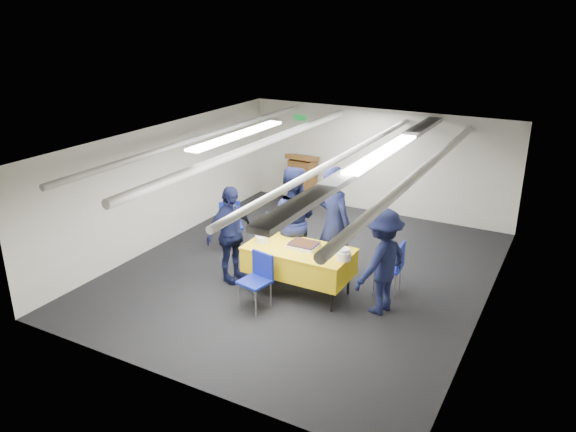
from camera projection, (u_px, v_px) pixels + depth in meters
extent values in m
plane|color=black|center=(304.00, 271.00, 9.80)|extent=(7.00, 7.00, 0.00)
cube|color=silver|center=(377.00, 162.00, 12.27)|extent=(6.00, 0.02, 2.30)
cube|color=silver|center=(166.00, 184.00, 10.74)|extent=(0.02, 7.00, 2.30)
cube|color=silver|center=(490.00, 242.00, 8.06)|extent=(0.02, 7.00, 2.30)
cube|color=silver|center=(306.00, 142.00, 9.00)|extent=(6.00, 7.00, 0.02)
cylinder|color=silver|center=(205.00, 136.00, 9.94)|extent=(0.10, 6.90, 0.10)
cylinder|color=silver|center=(258.00, 145.00, 9.46)|extent=(0.14, 6.90, 0.14)
cylinder|color=silver|center=(340.00, 158.00, 8.80)|extent=(0.10, 6.90, 0.10)
cylinder|color=silver|center=(421.00, 172.00, 8.23)|extent=(0.14, 6.90, 0.14)
cube|color=gray|center=(376.00, 157.00, 8.50)|extent=(0.28, 6.90, 0.08)
cube|color=white|center=(238.00, 135.00, 9.59)|extent=(0.25, 2.60, 0.04)
cube|color=white|center=(383.00, 153.00, 8.43)|extent=(0.25, 2.60, 0.04)
cube|color=#0C591E|center=(300.00, 118.00, 12.83)|extent=(0.30, 0.04, 0.12)
cylinder|color=black|center=(250.00, 280.00, 9.08)|extent=(0.04, 0.04, 0.36)
cylinder|color=black|center=(332.00, 301.00, 8.43)|extent=(0.04, 0.04, 0.36)
cylinder|color=black|center=(270.00, 265.00, 9.61)|extent=(0.04, 0.04, 0.36)
cylinder|color=black|center=(348.00, 284.00, 8.96)|extent=(0.04, 0.04, 0.36)
cube|color=yellow|center=(299.00, 261.00, 8.89)|extent=(1.67, 0.86, 0.39)
cube|color=yellow|center=(299.00, 249.00, 8.82)|extent=(1.69, 0.88, 0.03)
cube|color=white|center=(304.00, 246.00, 8.84)|extent=(0.44, 0.36, 0.05)
cube|color=black|center=(304.00, 243.00, 8.82)|extent=(0.43, 0.34, 0.02)
sphere|color=#0F128D|center=(288.00, 245.00, 8.78)|extent=(0.04, 0.04, 0.04)
sphere|color=#0F128D|center=(297.00, 238.00, 9.04)|extent=(0.04, 0.04, 0.04)
sphere|color=#0F128D|center=(294.00, 246.00, 8.74)|extent=(0.04, 0.04, 0.04)
sphere|color=#0F128D|center=(303.00, 239.00, 9.00)|extent=(0.04, 0.04, 0.04)
sphere|color=#0F128D|center=(299.00, 247.00, 8.69)|extent=(0.04, 0.04, 0.04)
sphere|color=#0F128D|center=(308.00, 240.00, 8.96)|extent=(0.04, 0.04, 0.04)
sphere|color=#0F128D|center=(305.00, 248.00, 8.65)|extent=(0.04, 0.04, 0.04)
sphere|color=#0F128D|center=(314.00, 241.00, 8.91)|extent=(0.04, 0.04, 0.04)
sphere|color=#0F128D|center=(310.00, 249.00, 8.60)|extent=(0.04, 0.04, 0.04)
sphere|color=#0F128D|center=(319.00, 242.00, 8.87)|extent=(0.04, 0.04, 0.04)
sphere|color=#0F128D|center=(289.00, 243.00, 8.85)|extent=(0.04, 0.04, 0.04)
sphere|color=#0F128D|center=(314.00, 248.00, 8.66)|extent=(0.04, 0.04, 0.04)
sphere|color=#0F128D|center=(292.00, 241.00, 8.92)|extent=(0.04, 0.04, 0.04)
sphere|color=#0F128D|center=(316.00, 246.00, 8.73)|extent=(0.04, 0.04, 0.04)
sphere|color=#0F128D|center=(294.00, 239.00, 8.98)|extent=(0.04, 0.04, 0.04)
sphere|color=#0F128D|center=(318.00, 244.00, 8.79)|extent=(0.04, 0.04, 0.04)
cylinder|color=white|center=(263.00, 239.00, 9.04)|extent=(0.23, 0.23, 0.11)
cylinder|color=white|center=(263.00, 234.00, 9.01)|extent=(0.19, 0.19, 0.05)
cylinder|color=white|center=(343.00, 255.00, 8.40)|extent=(0.23, 0.23, 0.13)
cylinder|color=white|center=(344.00, 250.00, 8.37)|extent=(0.19, 0.19, 0.05)
cube|color=brown|center=(303.00, 183.00, 12.84)|extent=(0.55, 0.45, 1.10)
cube|color=brown|center=(302.00, 158.00, 12.60)|extent=(0.62, 0.53, 0.21)
cylinder|color=gold|center=(298.00, 179.00, 12.59)|extent=(0.28, 0.02, 0.28)
cylinder|color=gray|center=(239.00, 296.00, 8.49)|extent=(0.02, 0.02, 0.43)
cylinder|color=gray|center=(256.00, 303.00, 8.29)|extent=(0.02, 0.02, 0.43)
cylinder|color=gray|center=(254.00, 288.00, 8.74)|extent=(0.02, 0.02, 0.43)
cylinder|color=gray|center=(271.00, 295.00, 8.54)|extent=(0.02, 0.02, 0.43)
cube|color=navy|center=(255.00, 282.00, 8.43)|extent=(0.49, 0.49, 0.04)
cube|color=navy|center=(263.00, 264.00, 8.49)|extent=(0.40, 0.11, 0.40)
cylinder|color=gray|center=(380.00, 274.00, 9.21)|extent=(0.02, 0.02, 0.43)
cylinder|color=gray|center=(374.00, 282.00, 8.92)|extent=(0.02, 0.02, 0.43)
cylinder|color=gray|center=(400.00, 278.00, 9.08)|extent=(0.02, 0.02, 0.43)
cylinder|color=gray|center=(395.00, 287.00, 8.79)|extent=(0.02, 0.02, 0.43)
cube|color=navy|center=(388.00, 267.00, 8.92)|extent=(0.45, 0.45, 0.04)
cube|color=navy|center=(401.00, 256.00, 8.77)|extent=(0.07, 0.40, 0.40)
cylinder|color=gray|center=(223.00, 242.00, 10.48)|extent=(0.02, 0.02, 0.43)
cylinder|color=gray|center=(241.00, 240.00, 10.54)|extent=(0.02, 0.02, 0.43)
cylinder|color=gray|center=(222.00, 235.00, 10.79)|extent=(0.02, 0.02, 0.43)
cylinder|color=gray|center=(239.00, 233.00, 10.85)|extent=(0.02, 0.02, 0.43)
cube|color=navy|center=(231.00, 226.00, 10.58)|extent=(0.59, 0.59, 0.04)
cube|color=navy|center=(230.00, 212.00, 10.68)|extent=(0.33, 0.29, 0.40)
imported|color=black|center=(334.00, 225.00, 9.17)|extent=(0.85, 0.72, 1.98)
imported|color=black|center=(291.00, 221.00, 9.46)|extent=(1.13, 1.02, 1.89)
imported|color=black|center=(230.00, 234.00, 9.20)|extent=(0.63, 1.04, 1.65)
imported|color=black|center=(382.00, 262.00, 8.25)|extent=(0.88, 1.18, 1.62)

